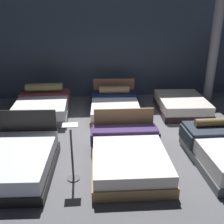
# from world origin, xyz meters

# --- Properties ---
(ground_plane) EXTENTS (18.00, 18.00, 0.02)m
(ground_plane) POSITION_xyz_m (0.00, 0.00, -0.01)
(ground_plane) COLOR #5B5B60
(showroom_back_wall) EXTENTS (18.00, 0.06, 3.50)m
(showroom_back_wall) POSITION_xyz_m (0.00, 3.34, 1.75)
(showroom_back_wall) COLOR #333D4C
(showroom_back_wall) RESTS_ON ground_plane
(bed_0) EXTENTS (1.54, 2.03, 0.99)m
(bed_0) POSITION_xyz_m (-2.22, -1.45, 0.25)
(bed_0) COLOR black
(bed_0) RESTS_ON ground_plane
(bed_1) EXTENTS (1.60, 2.17, 0.89)m
(bed_1) POSITION_xyz_m (0.03, -1.36, 0.24)
(bed_1) COLOR #997548
(bed_1) RESTS_ON ground_plane
(bed_3) EXTENTS (1.61, 2.01, 0.85)m
(bed_3) POSITION_xyz_m (-2.17, 1.59, 0.28)
(bed_3) COLOR #515A5D
(bed_3) RESTS_ON ground_plane
(bed_4) EXTENTS (1.65, 2.18, 0.84)m
(bed_4) POSITION_xyz_m (0.05, 1.64, 0.22)
(bed_4) COLOR brown
(bed_4) RESTS_ON ground_plane
(bed_5) EXTENTS (1.56, 1.99, 0.45)m
(bed_5) POSITION_xyz_m (2.15, 1.52, 0.22)
(bed_5) COLOR black
(bed_5) RESTS_ON ground_plane
(price_sign) EXTENTS (0.28, 0.24, 1.16)m
(price_sign) POSITION_xyz_m (-1.09, -1.75, 0.45)
(price_sign) COLOR #3F3F44
(price_sign) RESTS_ON ground_plane
(support_pillar) EXTENTS (0.30, 0.30, 3.50)m
(support_pillar) POSITION_xyz_m (3.47, 2.55, 1.75)
(support_pillar) COLOR #99999E
(support_pillar) RESTS_ON ground_plane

